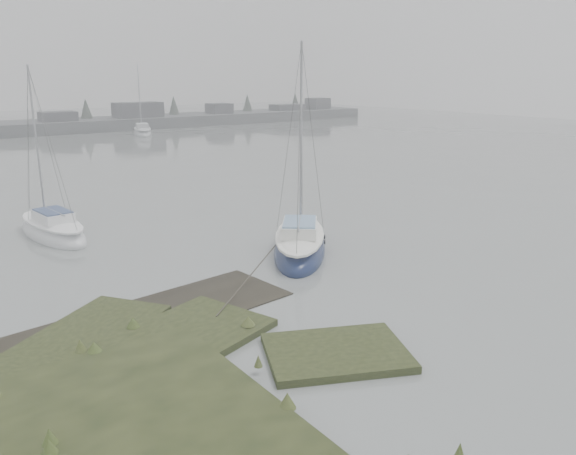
% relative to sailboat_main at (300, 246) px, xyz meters
% --- Properties ---
extents(ground, '(160.00, 160.00, 0.00)m').
position_rel_sailboat_main_xyz_m(ground, '(-4.97, 23.13, -0.27)').
color(ground, slate).
rests_on(ground, ground).
extents(far_shoreline, '(60.00, 8.00, 4.15)m').
position_rel_sailboat_main_xyz_m(far_shoreline, '(21.88, 55.03, 0.58)').
color(far_shoreline, '#4C4F51').
rests_on(far_shoreline, ground).
extents(sailboat_main, '(5.52, 6.08, 8.75)m').
position_rel_sailboat_main_xyz_m(sailboat_main, '(0.00, 0.00, 0.00)').
color(sailboat_main, '#0E193D').
rests_on(sailboat_main, ground).
extents(sailboat_white, '(2.52, 5.76, 7.86)m').
position_rel_sailboat_main_xyz_m(sailboat_white, '(-7.36, 8.20, -0.03)').
color(sailboat_white, silver).
rests_on(sailboat_white, ground).
extents(sailboat_far_b, '(3.74, 6.42, 8.61)m').
position_rel_sailboat_main_xyz_m(sailboat_far_b, '(12.19, 45.99, -0.00)').
color(sailboat_far_b, '#ACB2B6').
rests_on(sailboat_far_b, ground).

